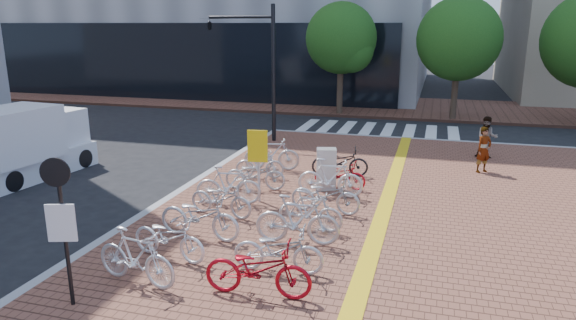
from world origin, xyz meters
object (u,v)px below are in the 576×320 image
(bike_14, at_px, (340,174))
(traffic_light_pole, at_px, (244,48))
(bike_8, at_px, (258,269))
(bike_12, at_px, (325,195))
(box_truck, at_px, (28,144))
(bike_7, at_px, (272,154))
(utility_box, at_px, (326,169))
(bike_10, at_px, (297,220))
(notice_sign, at_px, (61,215))
(pedestrian_a, at_px, (484,150))
(bike_0, at_px, (136,257))
(bike_13, at_px, (330,178))
(bike_9, at_px, (278,250))
(bike_6, at_px, (260,164))
(bike_15, at_px, (340,162))
(bike_2, at_px, (200,216))
(pedestrian_b, at_px, (487,137))
(bike_1, at_px, (169,237))
(yellow_sign, at_px, (258,153))
(bike_3, at_px, (221,199))
(bike_4, at_px, (228,185))
(bike_11, at_px, (310,211))
(bike_5, at_px, (255,174))

(bike_14, xyz_separation_m, traffic_light_pole, (-5.16, 5.66, 3.42))
(bike_8, bearing_deg, traffic_light_pole, 17.31)
(bike_12, relative_size, box_truck, 0.43)
(bike_7, distance_m, utility_box, 2.65)
(bike_10, bearing_deg, notice_sign, 133.91)
(bike_10, xyz_separation_m, pedestrian_a, (4.39, 7.29, 0.19))
(bike_0, xyz_separation_m, bike_13, (2.48, 6.00, 0.01))
(bike_9, distance_m, box_truck, 10.98)
(bike_6, xyz_separation_m, bike_15, (2.40, 0.95, 0.01))
(bike_2, xyz_separation_m, bike_14, (2.39, 4.57, -0.11))
(bike_0, relative_size, bike_12, 0.99)
(bike_9, distance_m, notice_sign, 4.00)
(bike_15, xyz_separation_m, pedestrian_b, (4.72, 3.81, 0.29))
(bike_10, height_order, bike_13, bike_10)
(bike_1, xyz_separation_m, bike_7, (-0.03, 7.02, 0.09))
(bike_2, xyz_separation_m, bike_13, (2.28, 3.70, 0.03))
(bike_0, distance_m, bike_14, 7.35)
(pedestrian_a, height_order, yellow_sign, yellow_sign)
(bike_12, xyz_separation_m, pedestrian_b, (4.46, 7.23, 0.28))
(bike_14, height_order, bike_15, bike_15)
(traffic_light_pole, bearing_deg, pedestrian_a, -15.74)
(bike_1, bearing_deg, bike_12, -25.59)
(utility_box, bearing_deg, bike_0, -108.42)
(bike_8, relative_size, notice_sign, 0.74)
(bike_0, bearing_deg, pedestrian_b, -20.34)
(bike_14, bearing_deg, bike_1, 163.17)
(bike_3, distance_m, traffic_light_pole, 9.80)
(box_truck, bearing_deg, bike_4, -7.99)
(bike_0, distance_m, bike_7, 8.16)
(bike_13, bearing_deg, notice_sign, 152.36)
(pedestrian_a, bearing_deg, bike_2, -169.57)
(box_truck, bearing_deg, bike_12, -5.54)
(bike_0, xyz_separation_m, bike_8, (2.35, 0.22, -0.03))
(bike_4, xyz_separation_m, utility_box, (2.28, 2.02, 0.08))
(bike_8, relative_size, bike_10, 1.04)
(bike_10, bearing_deg, pedestrian_a, -36.36)
(bike_3, xyz_separation_m, traffic_light_pole, (-2.68, 8.80, 3.37))
(bike_11, bearing_deg, bike_5, 47.68)
(bike_6, xyz_separation_m, notice_sign, (-0.64, -8.18, 1.23))
(utility_box, distance_m, yellow_sign, 2.38)
(bike_14, xyz_separation_m, utility_box, (-0.37, -0.21, 0.20))
(bike_2, height_order, bike_4, bike_4)
(bike_1, relative_size, bike_5, 1.00)
(bike_0, height_order, bike_14, bike_0)
(bike_13, xyz_separation_m, notice_sign, (-3.16, -7.02, 1.13))
(bike_15, xyz_separation_m, pedestrian_a, (4.47, 1.77, 0.29))
(bike_7, bearing_deg, bike_10, -167.48)
(box_truck, bearing_deg, bike_1, -30.78)
(bike_6, bearing_deg, utility_box, -114.01)
(bike_3, bearing_deg, traffic_light_pole, 25.44)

